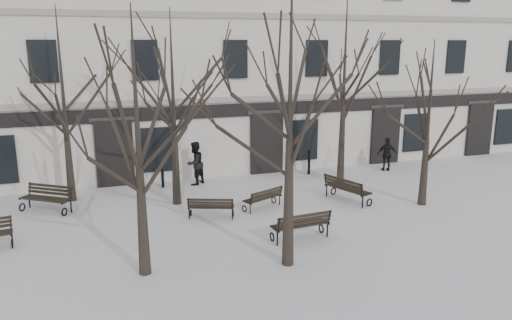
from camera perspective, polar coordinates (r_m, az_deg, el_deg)
name	(u,v)px	position (r m, az deg, el deg)	size (l,w,h in m)	color
ground	(247,243)	(15.88, -1.09, -9.48)	(100.00, 100.00, 0.00)	silver
building	(173,54)	(27.29, -9.48, 11.82)	(40.40, 10.20, 11.40)	silver
tree_1	(136,112)	(13.01, -13.51, 5.35)	(4.97, 4.97, 7.09)	black
tree_2	(291,75)	(13.17, 3.98, 9.72)	(5.97, 5.97, 8.53)	black
tree_3	(430,104)	(19.71, 19.23, 6.06)	(4.39, 4.39, 6.27)	black
tree_4	(62,82)	(20.41, -21.30, 8.33)	(5.26, 5.26, 7.51)	black
tree_5	(173,84)	(18.91, -9.52, 8.51)	(5.18, 5.18, 7.40)	black
tree_6	(345,64)	(21.66, 10.12, 10.77)	(5.89, 5.89, 8.41)	black
bench_1	(211,207)	(17.90, -5.17, -5.32)	(1.71, 1.11, 0.82)	black
bench_2	(301,224)	(16.00, 5.19, -7.35)	(1.95, 0.86, 0.96)	black
bench_3	(47,197)	(20.11, -22.78, -3.97)	(1.98, 1.69, 0.99)	black
bench_4	(263,198)	(18.84, 0.85, -4.32)	(1.69, 1.18, 0.81)	black
bench_5	(346,188)	(19.97, 10.30, -3.21)	(1.33, 2.09, 1.00)	black
bollard_a	(162,174)	(21.90, -10.64, -1.53)	(0.15, 0.15, 1.16)	black
bollard_b	(309,161)	(23.82, 6.08, -0.16)	(0.15, 0.15, 1.17)	black
pedestrian_b	(195,184)	(22.33, -6.93, -2.77)	(0.94, 0.73, 1.92)	black
pedestrian_c	(386,171)	(25.32, 14.65, -1.18)	(0.97, 0.40, 1.65)	black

